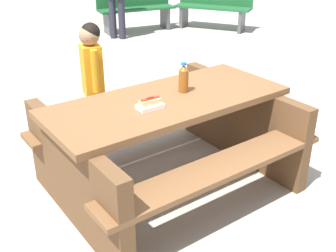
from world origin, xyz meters
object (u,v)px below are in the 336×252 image
at_px(soda_bottle, 184,78).
at_px(park_bench_mid, 136,7).
at_px(park_bench_near, 214,6).
at_px(child_in_coat, 92,71).
at_px(picnic_table, 168,135).
at_px(hotdog_tray, 150,104).

distance_m(soda_bottle, park_bench_mid, 5.38).
xyz_separation_m(soda_bottle, park_bench_near, (-4.18, -3.60, -0.41)).
xyz_separation_m(soda_bottle, child_in_coat, (0.24, -0.91, -0.12)).
distance_m(soda_bottle, park_bench_near, 5.53).
xyz_separation_m(picnic_table, soda_bottle, (-0.17, -0.02, 0.41)).
relative_size(child_in_coat, park_bench_near, 0.76).
height_order(hotdog_tray, park_bench_mid, park_bench_mid).
relative_size(soda_bottle, park_bench_mid, 0.15).
height_order(picnic_table, park_bench_near, park_bench_near).
bearing_deg(hotdog_tray, soda_bottle, -168.20).
relative_size(soda_bottle, hotdog_tray, 1.19).
distance_m(picnic_table, park_bench_mid, 5.48).
bearing_deg(picnic_table, soda_bottle, -172.18).
height_order(picnic_table, soda_bottle, soda_bottle).
distance_m(soda_bottle, child_in_coat, 0.95).
relative_size(park_bench_near, park_bench_mid, 0.98).
relative_size(soda_bottle, park_bench_near, 0.15).
xyz_separation_m(picnic_table, hotdog_tray, (0.21, 0.06, 0.34)).
bearing_deg(park_bench_near, hotdog_tray, 38.83).
distance_m(park_bench_near, park_bench_mid, 1.54).
height_order(soda_bottle, park_bench_mid, soda_bottle).
bearing_deg(hotdog_tray, park_bench_near, -141.17).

